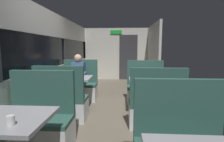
# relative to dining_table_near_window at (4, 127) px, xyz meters

# --- Properties ---
(ground_plane) EXTENTS (3.30, 9.20, 0.02)m
(ground_plane) POSITION_rel_dining_table_near_window_xyz_m (0.89, 2.09, -0.65)
(ground_plane) COLOR #665B4C
(carriage_window_panel_left) EXTENTS (0.09, 8.48, 2.30)m
(carriage_window_panel_left) POSITION_rel_dining_table_near_window_xyz_m (-0.56, 2.09, 0.47)
(carriage_window_panel_left) COLOR beige
(carriage_window_panel_left) RESTS_ON ground_plane
(carriage_end_bulkhead) EXTENTS (2.90, 0.11, 2.30)m
(carriage_end_bulkhead) POSITION_rel_dining_table_near_window_xyz_m (0.95, 6.28, 0.50)
(carriage_end_bulkhead) COLOR beige
(carriage_end_bulkhead) RESTS_ON ground_plane
(carriage_aisle_panel_right) EXTENTS (0.08, 2.40, 2.30)m
(carriage_aisle_panel_right) POSITION_rel_dining_table_near_window_xyz_m (2.34, 5.09, 0.51)
(carriage_aisle_panel_right) COLOR beige
(carriage_aisle_panel_right) RESTS_ON ground_plane
(dining_table_near_window) EXTENTS (0.90, 0.70, 0.74)m
(dining_table_near_window) POSITION_rel_dining_table_near_window_xyz_m (0.00, 0.00, 0.00)
(dining_table_near_window) COLOR #9E9EA3
(dining_table_near_window) RESTS_ON ground_plane
(bench_near_window_facing_entry) EXTENTS (0.95, 0.50, 1.10)m
(bench_near_window_facing_entry) POSITION_rel_dining_table_near_window_xyz_m (0.00, 0.70, -0.31)
(bench_near_window_facing_entry) COLOR silver
(bench_near_window_facing_entry) RESTS_ON ground_plane
(dining_table_mid_window) EXTENTS (0.90, 0.70, 0.74)m
(dining_table_mid_window) POSITION_rel_dining_table_near_window_xyz_m (0.00, 2.37, 0.00)
(dining_table_mid_window) COLOR #9E9EA3
(dining_table_mid_window) RESTS_ON ground_plane
(bench_mid_window_facing_end) EXTENTS (0.95, 0.50, 1.10)m
(bench_mid_window_facing_end) POSITION_rel_dining_table_near_window_xyz_m (0.00, 1.67, -0.31)
(bench_mid_window_facing_end) COLOR silver
(bench_mid_window_facing_end) RESTS_ON ground_plane
(bench_mid_window_facing_entry) EXTENTS (0.95, 0.50, 1.10)m
(bench_mid_window_facing_entry) POSITION_rel_dining_table_near_window_xyz_m (0.00, 3.07, -0.31)
(bench_mid_window_facing_entry) COLOR silver
(bench_mid_window_facing_entry) RESTS_ON ground_plane
(dining_table_rear_aisle) EXTENTS (0.90, 0.70, 0.74)m
(dining_table_rear_aisle) POSITION_rel_dining_table_near_window_xyz_m (1.79, 2.17, 0.00)
(dining_table_rear_aisle) COLOR #9E9EA3
(dining_table_rear_aisle) RESTS_ON ground_plane
(bench_rear_aisle_facing_end) EXTENTS (0.95, 0.50, 1.10)m
(bench_rear_aisle_facing_end) POSITION_rel_dining_table_near_window_xyz_m (1.79, 1.47, -0.31)
(bench_rear_aisle_facing_end) COLOR silver
(bench_rear_aisle_facing_end) RESTS_ON ground_plane
(bench_rear_aisle_facing_entry) EXTENTS (0.95, 0.50, 1.10)m
(bench_rear_aisle_facing_entry) POSITION_rel_dining_table_near_window_xyz_m (1.79, 2.87, -0.31)
(bench_rear_aisle_facing_entry) COLOR silver
(bench_rear_aisle_facing_entry) RESTS_ON ground_plane
(seated_passenger) EXTENTS (0.47, 0.55, 1.26)m
(seated_passenger) POSITION_rel_dining_table_near_window_xyz_m (0.00, 2.99, -0.10)
(seated_passenger) COLOR #26262D
(seated_passenger) RESTS_ON ground_plane
(coffee_cup_secondary) EXTENTS (0.07, 0.07, 0.09)m
(coffee_cup_secondary) POSITION_rel_dining_table_near_window_xyz_m (0.19, -0.17, 0.15)
(coffee_cup_secondary) COLOR white
(coffee_cup_secondary) RESTS_ON dining_table_near_window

